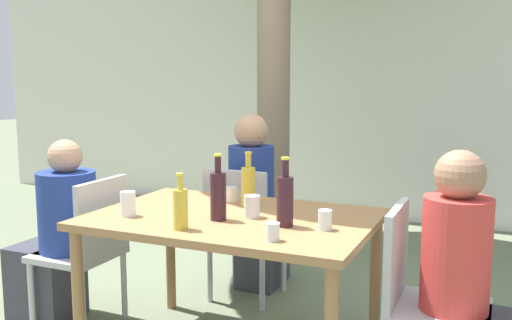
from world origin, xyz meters
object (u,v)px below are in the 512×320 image
Objects in this scene: patio_chair_0 at (88,244)px; person_seated_1 at (476,298)px; dining_table_front at (233,230)px; drinking_glass_3 at (128,204)px; wine_bottle_1 at (218,194)px; wine_bottle_2 at (285,200)px; drinking_glass_1 at (273,232)px; drinking_glass_2 at (252,206)px; oil_cruet_0 at (180,208)px; patio_chair_1 at (420,292)px; person_seated_2 at (256,212)px; drinking_glass_0 at (231,194)px; oil_cruet_3 at (248,185)px; drinking_glass_4 at (325,220)px; patio_chair_2 at (242,226)px; person_seated_0 at (57,241)px.

patio_chair_0 is 0.77× the size of person_seated_1.
dining_table_front is 1.22× the size of person_seated_1.
dining_table_front is at bearing 25.51° from drinking_glass_3.
wine_bottle_1 is 1.00× the size of wine_bottle_2.
drinking_glass_1 is (-0.83, -0.35, 0.30)m from person_seated_1.
oil_cruet_0 is at bearing -121.46° from drinking_glass_2.
patio_chair_1 is 0.72× the size of person_seated_2.
patio_chair_1 is 7.04× the size of drinking_glass_3.
oil_cruet_0 reaches higher than drinking_glass_3.
drinking_glass_0 is at bearing 77.86° from person_seated_1.
drinking_glass_2 is at bearing -60.73° from oil_cruet_3.
patio_chair_2 is at bearing 135.17° from drinking_glass_4.
patio_chair_0 is (-0.95, 0.00, -0.19)m from dining_table_front.
drinking_glass_0 is 0.91× the size of drinking_glass_4.
dining_table_front is 0.30m from oil_cruet_3.
person_seated_0 reaches higher than oil_cruet_3.
drinking_glass_3 is (-0.20, -1.19, 0.28)m from person_seated_2.
oil_cruet_0 is 2.82× the size of drinking_glass_4.
drinking_glass_3 is (0.71, -0.23, 0.34)m from person_seated_0.
person_seated_0 is 3.69× the size of oil_cruet_3.
patio_chair_2 is 2.70× the size of wine_bottle_1.
wine_bottle_2 is 3.88× the size of drinking_glass_0.
person_seated_2 is at bearing 80.60° from drinking_glass_3.
patio_chair_2 is 7.04× the size of drinking_glass_3.
person_seated_0 is at bearing 161.88° from drinking_glass_3.
oil_cruet_3 is at bearing 80.81° from oil_cruet_0.
oil_cruet_3 is at bearing 79.59° from person_seated_1.
patio_chair_1 and patio_chair_2 have the same top height.
person_seated_1 reaches higher than drinking_glass_4.
patio_chair_1 is 0.90m from drinking_glass_2.
wine_bottle_2 is 2.95× the size of drinking_glass_2.
person_seated_1 is at bearing 6.73° from drinking_glass_4.
patio_chair_0 and patio_chair_1 have the same top height.
patio_chair_1 is 1.57m from person_seated_2.
person_seated_1 is 1.73m from drinking_glass_3.
drinking_glass_0 is 0.67× the size of drinking_glass_3.
drinking_glass_0 is (-0.48, 0.39, -0.09)m from wine_bottle_2.
drinking_glass_2 is (0.13, 0.12, -0.07)m from wine_bottle_1.
patio_chair_0 is 2.96× the size of oil_cruet_3.
patio_chair_1 is at bearing 0.00° from dining_table_front.
patio_chair_2 is 2.70× the size of wine_bottle_2.
drinking_glass_2 is at bearing 42.29° from wine_bottle_1.
wine_bottle_2 is (0.61, -0.82, 0.40)m from patio_chair_2.
patio_chair_1 is at bearing 90.00° from person_seated_0.
dining_table_front is 17.95× the size of drinking_glass_1.
patio_chair_2 is 1.29m from drinking_glass_1.
person_seated_2 is 13.18× the size of drinking_glass_4.
person_seated_0 reaches higher than wine_bottle_1.
person_seated_0 is at bearing -90.00° from patio_chair_0.
wine_bottle_1 is at bearing 107.53° from patio_chair_2.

